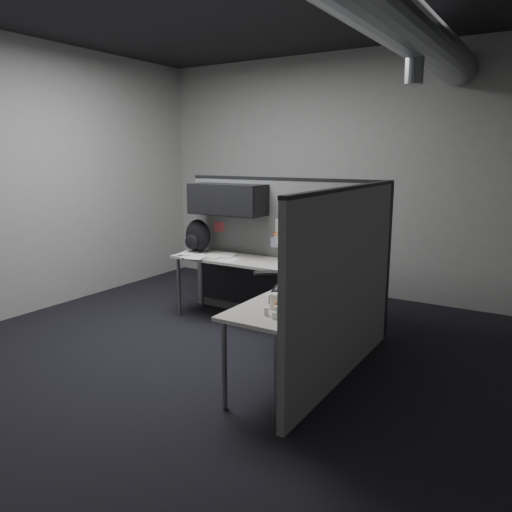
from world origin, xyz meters
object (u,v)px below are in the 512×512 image
Objects in this scene: backpack at (197,236)px; phone at (284,296)px; monitor at (329,246)px; keyboard at (274,273)px; desk at (275,281)px.

phone is at bearing -17.56° from backpack.
monitor is 0.62m from keyboard.
phone is (0.49, -0.71, 0.02)m from keyboard.
keyboard is (-0.38, -0.43, -0.24)m from monitor.
monitor is 1.41× the size of keyboard.
backpack is (-1.36, 0.53, 0.17)m from keyboard.
keyboard is at bearing -150.46° from monitor.
phone is at bearing -56.66° from desk.
monitor is 1.46× the size of backpack.
keyboard is 0.86m from phone.
keyboard is 1.44× the size of phone.
backpack is (-1.25, 0.33, 0.31)m from desk.
monitor is (0.49, 0.23, 0.37)m from desk.
keyboard is 1.04× the size of backpack.
monitor reaches higher than backpack.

